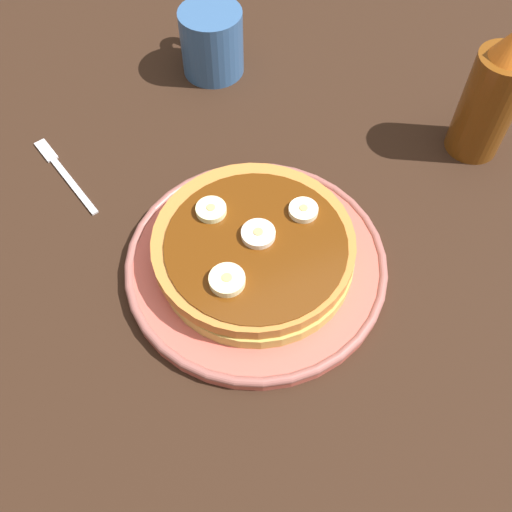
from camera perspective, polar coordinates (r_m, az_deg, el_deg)
The scene contains 10 objects.
ground_plane at distance 56.46cm, azimuth 0.00°, elevation -1.97°, with size 140.00×140.00×3.00cm, color black.
plate at distance 54.50cm, azimuth 0.00°, elevation -0.70°, with size 25.07×25.07×1.52cm.
pancake_stack at distance 53.04cm, azimuth -0.15°, elevation 0.67°, with size 19.15×19.02×2.93cm.
banana_slice_0 at distance 51.95cm, azimuth 0.23°, elevation 2.19°, with size 3.16×3.16×0.86cm.
banana_slice_1 at distance 53.79cm, azimuth 4.77°, elevation 4.56°, with size 2.79×2.79×0.85cm.
banana_slice_2 at distance 53.78cm, azimuth -4.52°, elevation 4.60°, with size 2.90×2.90×0.88cm.
banana_slice_3 at distance 49.22cm, azimuth -2.91°, elevation -2.46°, with size 3.18×3.18×1.02cm.
coffee_mug at distance 73.19cm, azimuth -4.56°, elevation 20.81°, with size 10.62×7.53×7.94cm.
fork at distance 65.94cm, azimuth -18.87°, elevation 8.12°, with size 12.90×3.82×0.50cm.
syrup_bottle at distance 65.23cm, azimuth 22.50°, elevation 14.43°, with size 5.80×5.80×15.39cm.
Camera 1 is at (-26.70, 12.53, 46.64)cm, focal length 39.90 mm.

